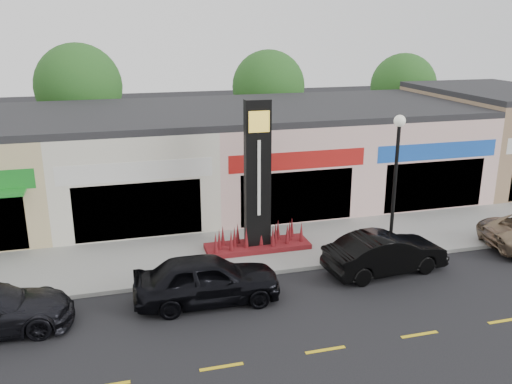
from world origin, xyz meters
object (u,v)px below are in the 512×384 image
Objects in this scene: pylon_sign at (258,198)px; lamp_east_near at (396,171)px; car_black_sedan at (207,279)px; car_black_conv at (385,253)px.

lamp_east_near is at bearing -18.75° from pylon_sign.
lamp_east_near is 0.91× the size of pylon_sign.
lamp_east_near reaches higher than car_black_sedan.
pylon_sign reaches higher than lamp_east_near.
car_black_conv is at bearing -36.94° from pylon_sign.
car_black_sedan is at bearing 88.07° from car_black_conv.
car_black_sedan is at bearing -166.56° from lamp_east_near.
car_black_conv is (6.75, 0.49, -0.06)m from car_black_sedan.
lamp_east_near is 8.35m from car_black_sedan.
car_black_sedan is (-2.70, -3.54, -1.46)m from pylon_sign.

